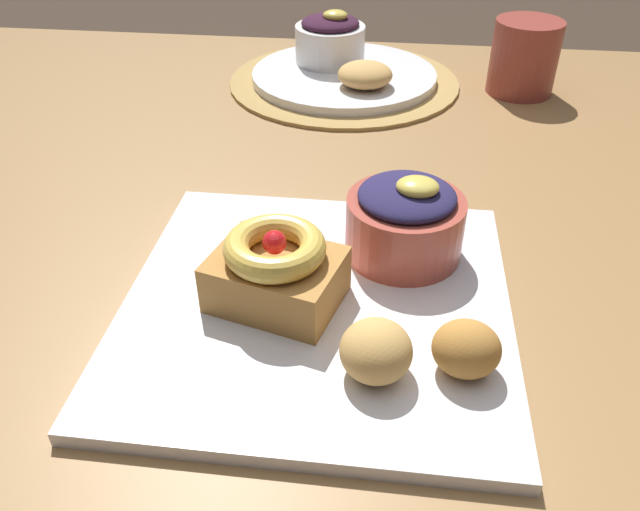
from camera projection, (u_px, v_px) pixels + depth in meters
dining_table at (364, 291)px, 0.66m from camera, size 1.42×1.09×0.73m
woven_placemat at (344, 81)px, 0.91m from camera, size 0.32×0.32×0.00m
front_plate at (317, 305)px, 0.51m from camera, size 0.30×0.30×0.01m
cake_slice at (276, 270)px, 0.49m from camera, size 0.11×0.10×0.06m
berry_ramekin at (405, 220)px, 0.54m from camera, size 0.10×0.10×0.08m
fritter_front at (376, 351)px, 0.43m from camera, size 0.05×0.05×0.04m
fritter_middle at (466, 349)px, 0.43m from camera, size 0.05×0.04×0.04m
back_plate at (344, 76)px, 0.90m from camera, size 0.26×0.26×0.01m
back_ramekin at (330, 39)px, 0.91m from camera, size 0.10×0.10×0.07m
back_pastry at (365, 75)px, 0.84m from camera, size 0.07×0.07×0.03m
coffee_mug at (524, 57)px, 0.85m from camera, size 0.09×0.09×0.10m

